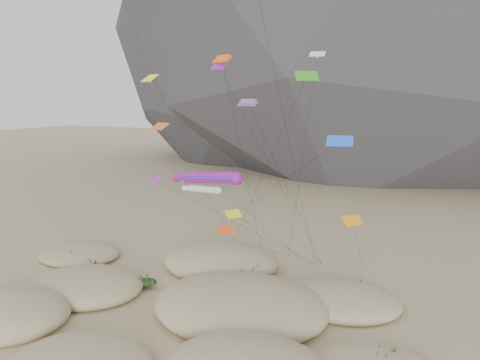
% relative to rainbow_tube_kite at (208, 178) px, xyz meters
% --- Properties ---
extents(ground, '(500.00, 500.00, 0.00)m').
position_rel_rainbow_tube_kite_xyz_m(ground, '(0.01, -7.15, -13.21)').
color(ground, '#CCB789').
rests_on(ground, ground).
extents(dunes, '(51.20, 36.19, 4.11)m').
position_rel_rainbow_tube_kite_xyz_m(dunes, '(-1.17, -2.99, -12.44)').
color(dunes, '#CCB789').
rests_on(dunes, ground).
extents(dune_grass, '(42.13, 29.60, 1.56)m').
position_rel_rainbow_tube_kite_xyz_m(dune_grass, '(-0.61, -3.81, -12.36)').
color(dune_grass, black).
rests_on(dune_grass, ground).
extents(kite_stakes, '(24.11, 2.85, 0.30)m').
position_rel_rainbow_tube_kite_xyz_m(kite_stakes, '(0.98, 16.41, -13.06)').
color(kite_stakes, '#3F2D1E').
rests_on(kite_stakes, ground).
extents(rainbow_tube_kite, '(8.90, 20.19, 14.22)m').
position_rel_rainbow_tube_kite_xyz_m(rainbow_tube_kite, '(0.00, 0.00, 0.00)').
color(rainbow_tube_kite, red).
rests_on(rainbow_tube_kite, ground).
extents(white_tube_kite, '(5.52, 13.80, 11.99)m').
position_rel_rainbow_tube_kite_xyz_m(white_tube_kite, '(-1.98, 2.49, -1.80)').
color(white_tube_kite, silver).
rests_on(white_tube_kite, ground).
extents(orange_parafoil, '(2.52, 13.06, 25.72)m').
position_rel_rainbow_tube_kite_xyz_m(orange_parafoil, '(-1.73, 7.15, 11.69)').
color(orange_parafoil, '#FF580D').
rests_on(orange_parafoil, ground).
extents(multi_parafoil, '(4.82, 16.67, 20.94)m').
position_rel_rainbow_tube_kite_xyz_m(multi_parafoil, '(2.89, 3.75, 6.96)').
color(multi_parafoil, red).
rests_on(multi_parafoil, ground).
extents(delta_kites, '(26.92, 20.29, 32.09)m').
position_rel_rainbow_tube_kite_xyz_m(delta_kites, '(1.80, 4.18, 4.76)').
color(delta_kites, '#E45615').
rests_on(delta_kites, ground).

